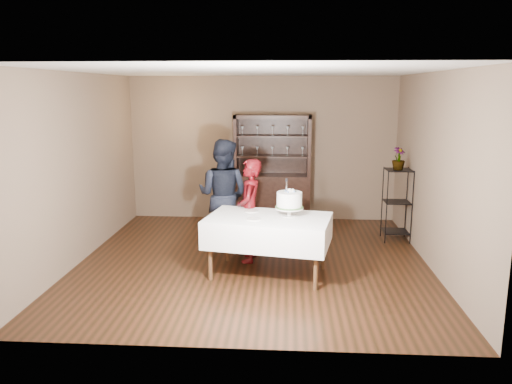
% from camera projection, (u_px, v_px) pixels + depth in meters
% --- Properties ---
extents(floor, '(5.00, 5.00, 0.00)m').
position_uv_depth(floor, '(253.00, 261.00, 7.27)').
color(floor, black).
rests_on(floor, ground).
extents(ceiling, '(5.00, 5.00, 0.00)m').
position_uv_depth(ceiling, '(253.00, 71.00, 6.72)').
color(ceiling, silver).
rests_on(ceiling, back_wall).
extents(back_wall, '(5.00, 0.02, 2.70)m').
position_uv_depth(back_wall, '(262.00, 149.00, 9.43)').
color(back_wall, brown).
rests_on(back_wall, floor).
extents(wall_left, '(0.02, 5.00, 2.70)m').
position_uv_depth(wall_left, '(79.00, 168.00, 7.15)').
color(wall_left, brown).
rests_on(wall_left, floor).
extents(wall_right, '(0.02, 5.00, 2.70)m').
position_uv_depth(wall_right, '(435.00, 172.00, 6.83)').
color(wall_right, brown).
rests_on(wall_right, floor).
extents(china_hutch, '(1.40, 0.48, 2.00)m').
position_uv_depth(china_hutch, '(272.00, 187.00, 9.32)').
color(china_hutch, black).
rests_on(china_hutch, floor).
extents(plant_etagere, '(0.42, 0.42, 1.20)m').
position_uv_depth(plant_etagere, '(397.00, 202.00, 8.16)').
color(plant_etagere, black).
rests_on(plant_etagere, floor).
extents(cake_table, '(1.76, 1.26, 0.80)m').
position_uv_depth(cake_table, '(268.00, 231.00, 6.64)').
color(cake_table, silver).
rests_on(cake_table, floor).
extents(woman, '(0.37, 0.56, 1.50)m').
position_uv_depth(woman, '(250.00, 211.00, 7.17)').
color(woman, '#360408').
rests_on(woman, floor).
extents(man, '(0.99, 0.87, 1.72)m').
position_uv_depth(man, '(223.00, 195.00, 7.68)').
color(man, black).
rests_on(man, floor).
extents(cake, '(0.40, 0.40, 0.52)m').
position_uv_depth(cake, '(289.00, 201.00, 6.59)').
color(cake, beige).
rests_on(cake, cake_table).
extents(plate_near, '(0.21, 0.21, 0.01)m').
position_uv_depth(plate_near, '(254.00, 219.00, 6.46)').
color(plate_near, beige).
rests_on(plate_near, cake_table).
extents(plate_far, '(0.23, 0.23, 0.01)m').
position_uv_depth(plate_far, '(251.00, 211.00, 6.88)').
color(plate_far, beige).
rests_on(plate_far, cake_table).
extents(potted_plant, '(0.28, 0.28, 0.36)m').
position_uv_depth(potted_plant, '(399.00, 159.00, 7.99)').
color(potted_plant, '#3B622F').
rests_on(potted_plant, plant_etagere).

